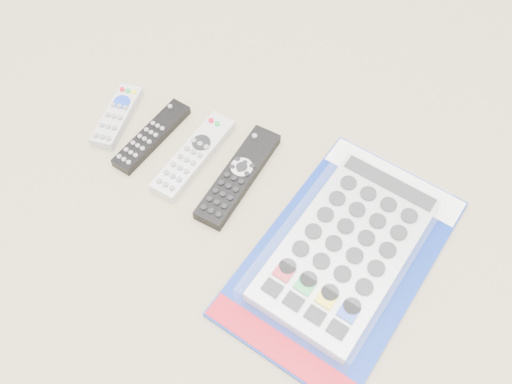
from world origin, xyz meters
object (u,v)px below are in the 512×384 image
at_px(remote_small_grey, 117,116).
at_px(remote_silver_dvd, 194,155).
at_px(jumbo_remote_packaged, 346,248).
at_px(remote_large_black, 238,176).
at_px(remote_slim_black, 151,136).

relative_size(remote_small_grey, remote_silver_dvd, 0.74).
distance_m(remote_small_grey, remote_silver_dvd, 0.16).
relative_size(remote_silver_dvd, jumbo_remote_packaged, 0.44).
bearing_deg(remote_large_black, jumbo_remote_packaged, -10.88).
xyz_separation_m(remote_silver_dvd, jumbo_remote_packaged, (0.28, -0.07, 0.01)).
relative_size(remote_small_grey, remote_large_black, 0.68).
height_order(remote_slim_black, remote_large_black, remote_large_black).
bearing_deg(remote_large_black, remote_slim_black, -179.95).
distance_m(remote_slim_black, jumbo_remote_packaged, 0.38).
height_order(remote_slim_black, jumbo_remote_packaged, jumbo_remote_packaged).
distance_m(remote_slim_black, remote_silver_dvd, 0.08).
bearing_deg(remote_slim_black, jumbo_remote_packaged, -0.78).
bearing_deg(remote_slim_black, remote_silver_dvd, 5.23).
bearing_deg(remote_small_grey, remote_slim_black, -18.38).
bearing_deg(remote_large_black, remote_small_grey, 178.35).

